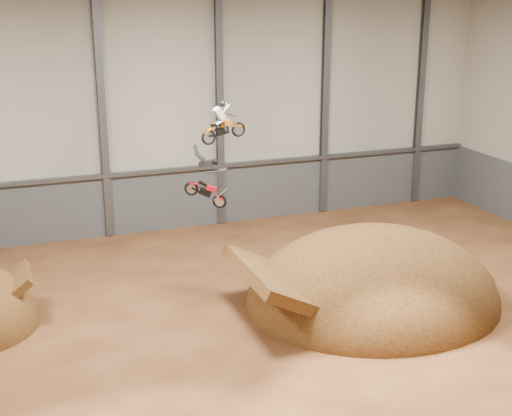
% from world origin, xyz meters
% --- Properties ---
extents(floor, '(40.00, 40.00, 0.00)m').
position_xyz_m(floor, '(0.00, 0.00, 0.00)').
color(floor, '#492713').
rests_on(floor, ground).
extents(back_wall, '(40.00, 0.10, 14.00)m').
position_xyz_m(back_wall, '(0.00, 15.00, 7.00)').
color(back_wall, '#AEAA9A').
rests_on(back_wall, ground).
extents(lower_band_back, '(39.80, 0.18, 3.50)m').
position_xyz_m(lower_band_back, '(0.00, 14.90, 1.75)').
color(lower_band_back, '#4B4D51').
rests_on(lower_band_back, ground).
extents(steel_rail, '(39.80, 0.35, 0.20)m').
position_xyz_m(steel_rail, '(0.00, 14.75, 3.55)').
color(steel_rail, '#47494F').
rests_on(steel_rail, lower_band_back).
extents(steel_column_2, '(0.40, 0.36, 13.90)m').
position_xyz_m(steel_column_2, '(-3.33, 14.80, 7.00)').
color(steel_column_2, '#47494F').
rests_on(steel_column_2, ground).
extents(steel_column_3, '(0.40, 0.36, 13.90)m').
position_xyz_m(steel_column_3, '(3.33, 14.80, 7.00)').
color(steel_column_3, '#47494F').
rests_on(steel_column_3, ground).
extents(steel_column_4, '(0.40, 0.36, 13.90)m').
position_xyz_m(steel_column_4, '(10.00, 14.80, 7.00)').
color(steel_column_4, '#47494F').
rests_on(steel_column_4, ground).
extents(steel_column_5, '(0.40, 0.36, 13.90)m').
position_xyz_m(steel_column_5, '(16.67, 14.80, 7.00)').
color(steel_column_5, '#47494F').
rests_on(steel_column_5, ground).
extents(landing_ramp, '(11.58, 10.24, 6.68)m').
position_xyz_m(landing_ramp, '(6.35, 1.72, 0.00)').
color(landing_ramp, '#3E240F').
rests_on(landing_ramp, ground).
extents(fmx_rider_a, '(2.32, 1.03, 2.09)m').
position_xyz_m(fmx_rider_a, '(0.07, 3.66, 8.38)').
color(fmx_rider_a, '#D75700').
extents(fmx_rider_b, '(3.16, 2.17, 3.00)m').
position_xyz_m(fmx_rider_b, '(-0.81, 4.11, 5.90)').
color(fmx_rider_b, red).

